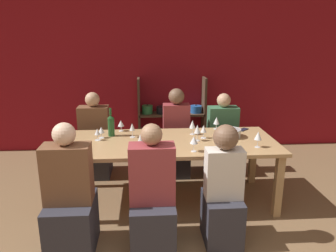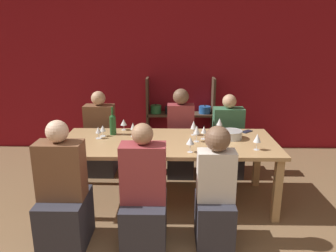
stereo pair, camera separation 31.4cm
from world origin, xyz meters
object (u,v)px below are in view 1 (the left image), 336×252
object	(u,v)px
dining_table	(169,147)
person_near_b	(223,198)
shelf_unit	(172,123)
wine_glass_empty_b	(204,129)
wine_bottle_green	(111,125)
wine_glass_white_f	(121,124)
person_near_c	(70,206)
wine_glass_empty_c	(132,127)
wine_glass_white_b	(64,141)
wine_glass_red_c	(97,132)
wine_glass_red_a	(258,136)
mixing_bowl	(230,133)
wine_glass_white_c	(216,121)
person_near_a	(152,203)
person_far_a	(222,144)
wine_glass_white_a	(141,139)
wine_glass_red_b	(194,140)
person_far_b	(95,145)
wine_glass_empty_a	(101,130)
cell_phone	(243,130)
wine_glass_white_d	(192,125)
wine_glass_white_e	(197,130)
person_far_c	(176,143)

from	to	relation	value
dining_table	person_near_b	xyz separation A→B (m)	(0.45, -0.82, -0.22)
shelf_unit	wine_glass_empty_b	world-z (taller)	shelf_unit
wine_bottle_green	wine_glass_white_f	world-z (taller)	wine_bottle_green
wine_glass_empty_b	person_near_c	distance (m)	1.70
wine_glass_empty_c	wine_glass_white_f	bearing A→B (deg)	119.54
wine_glass_white_b	wine_glass_red_c	distance (m)	0.44
dining_table	wine_glass_white_b	bearing A→B (deg)	-168.05
wine_glass_white_b	person_near_c	distance (m)	0.76
wine_glass_red_a	wine_glass_white_f	distance (m)	1.67
mixing_bowl	wine_glass_white_c	xyz separation A→B (m)	(-0.09, 0.34, 0.05)
person_near_a	wine_bottle_green	bearing A→B (deg)	113.36
wine_glass_white_b	person_far_a	bearing A→B (deg)	28.77
wine_glass_white_a	wine_glass_red_b	distance (m)	0.56
wine_glass_white_f	person_far_b	xyz separation A→B (m)	(-0.40, 0.41, -0.42)
person_far_a	wine_glass_empty_b	bearing A→B (deg)	61.42
wine_glass_white_b	wine_glass_empty_c	size ratio (longest dim) A/B	0.87
wine_glass_white_b	person_near_b	bearing A→B (deg)	-20.40
wine_bottle_green	mixing_bowl	bearing A→B (deg)	-5.51
wine_glass_red_c	person_near_c	bearing A→B (deg)	-98.25
wine_glass_empty_a	dining_table	bearing A→B (deg)	-12.30
mixing_bowl	cell_phone	world-z (taller)	mixing_bowl
wine_glass_white_a	wine_glass_red_a	bearing A→B (deg)	-0.94
wine_glass_white_c	wine_glass_white_b	bearing A→B (deg)	-158.84
dining_table	wine_glass_empty_b	world-z (taller)	wine_glass_empty_b
wine_glass_white_d	wine_glass_red_c	distance (m)	1.13
wine_glass_white_d	wine_glass_white_e	size ratio (longest dim) A/B	0.94
wine_glass_empty_a	person_far_c	xyz separation A→B (m)	(0.94, 0.61, -0.38)
wine_glass_white_b	wine_glass_red_b	world-z (taller)	wine_glass_red_b
person_near_a	wine_glass_white_a	bearing A→B (deg)	100.57
mixing_bowl	person_near_a	world-z (taller)	person_near_a
mixing_bowl	person_far_a	world-z (taller)	person_far_a
shelf_unit	wine_glass_white_f	size ratio (longest dim) A/B	8.95
wine_glass_white_c	wine_glass_white_f	size ratio (longest dim) A/B	1.13
wine_glass_red_a	mixing_bowl	bearing A→B (deg)	117.53
dining_table	wine_glass_white_c	xyz separation A→B (m)	(0.64, 0.44, 0.18)
wine_glass_white_f	person_far_a	bearing A→B (deg)	15.68
person_near_c	cell_phone	bearing A→B (deg)	32.50
shelf_unit	person_near_b	size ratio (longest dim) A/B	1.07
wine_glass_white_d	person_near_a	bearing A→B (deg)	-115.90
dining_table	wine_glass_white_f	size ratio (longest dim) A/B	17.73
wine_glass_white_c	wine_glass_white_f	world-z (taller)	wine_glass_white_c
wine_glass_red_b	wine_glass_white_f	world-z (taller)	wine_glass_red_b
dining_table	wine_glass_empty_c	size ratio (longest dim) A/B	14.47
wine_glass_empty_a	cell_phone	size ratio (longest dim) A/B	0.85
wine_glass_white_c	person_far_c	distance (m)	0.71
wine_glass_empty_c	wine_glass_red_a	bearing A→B (deg)	-18.31
wine_glass_white_d	wine_glass_empty_b	world-z (taller)	wine_glass_white_d
wine_glass_red_a	person_far_b	xyz separation A→B (m)	(-1.91, 1.12, -0.45)
shelf_unit	person_far_b	world-z (taller)	shelf_unit
person_near_a	person_far_c	distance (m)	1.65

